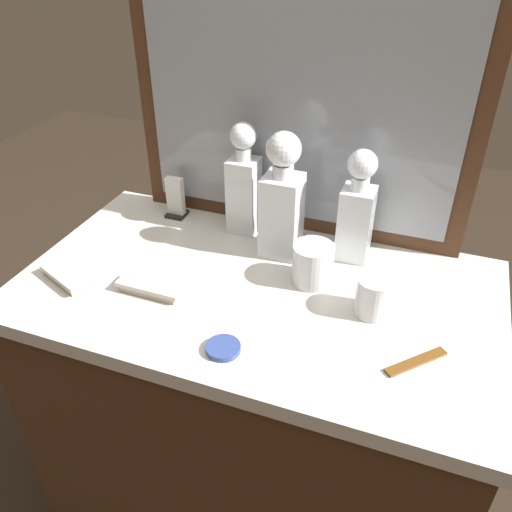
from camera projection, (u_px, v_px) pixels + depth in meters
ground_plane at (256, 512)px, 1.65m from camera, size 6.00×6.00×0.00m
dresser at (256, 419)px, 1.40m from camera, size 1.04×0.59×0.89m
dresser_mirror at (300, 83)px, 1.16m from camera, size 0.82×0.03×0.74m
crystal_decanter_far_left at (356, 216)px, 1.19m from camera, size 0.07×0.07×0.27m
crystal_decanter_right at (244, 189)px, 1.29m from camera, size 0.07×0.07×0.28m
crystal_decanter_left at (282, 207)px, 1.20m from camera, size 0.09×0.09×0.30m
crystal_tumbler_front at (313, 266)px, 1.14m from camera, size 0.09×0.09×0.09m
crystal_tumbler_center at (374, 298)px, 1.06m from camera, size 0.07×0.07×0.08m
silver_brush_right at (151, 287)px, 1.13m from camera, size 0.15×0.06×0.02m
silver_brush_far_right at (68, 276)px, 1.16m from camera, size 0.15×0.11×0.02m
porcelain_dish at (223, 348)px, 0.98m from camera, size 0.07×0.07×0.01m
tortoiseshell_comb at (416, 362)px, 0.96m from camera, size 0.11×0.11×0.01m
napkin_holder at (176, 200)px, 1.39m from camera, size 0.05×0.05×0.11m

